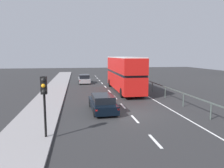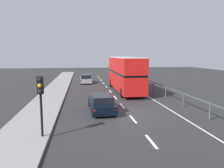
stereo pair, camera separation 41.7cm
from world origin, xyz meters
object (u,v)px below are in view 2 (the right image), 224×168
at_px(hatchback_car_near, 101,103).
at_px(double_decker_bus_red, 125,73).
at_px(sedan_car_ahead, 86,79).
at_px(traffic_signal_pole, 40,92).

bearing_deg(hatchback_car_near, double_decker_bus_red, 65.07).
bearing_deg(hatchback_car_near, sedan_car_ahead, 90.33).
bearing_deg(traffic_signal_pole, sedan_car_ahead, 82.98).
height_order(double_decker_bus_red, traffic_signal_pole, double_decker_bus_red).
xyz_separation_m(traffic_signal_pole, sedan_car_ahead, (2.80, 22.75, -1.87)).
distance_m(double_decker_bus_red, traffic_signal_pole, 15.98).
height_order(hatchback_car_near, traffic_signal_pole, traffic_signal_pole).
bearing_deg(double_decker_bus_red, sedan_car_ahead, 117.73).
bearing_deg(double_decker_bus_red, hatchback_car_near, -112.83).
bearing_deg(double_decker_bus_red, traffic_signal_pole, -117.63).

